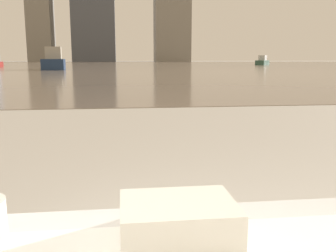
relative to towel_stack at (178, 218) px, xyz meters
The scene contains 4 objects.
towel_stack is the anchor object (origin of this frame).
harbor_water 61.14m from the towel_stack, 89.81° to the left, with size 180.00×110.00×0.01m.
harbor_boat_1 57.24m from the towel_stack, 68.61° to the left, with size 3.16×3.82×1.40m.
harbor_boat_3 32.44m from the towel_stack, 99.99° to the left, with size 2.24×5.15×1.87m.
Camera 1 is at (-0.32, 0.05, 0.91)m, focal length 40.00 mm.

